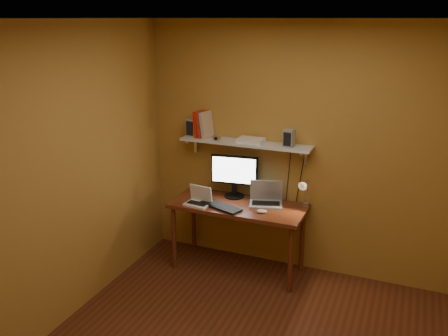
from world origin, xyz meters
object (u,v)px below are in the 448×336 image
at_px(wall_shelf, 245,143).
at_px(speaker_left, 193,127).
at_px(mouse, 262,211).
at_px(keyboard, 221,206).
at_px(desk, 238,212).
at_px(laptop, 266,198).
at_px(shelf_camera, 217,138).
at_px(netbook, 199,199).
at_px(speaker_right, 289,138).
at_px(router, 251,140).
at_px(desk_lamp, 304,190).
at_px(monitor, 234,174).

xyz_separation_m(wall_shelf, speaker_left, (-0.61, 0.01, 0.11)).
bearing_deg(mouse, wall_shelf, 117.51).
bearing_deg(keyboard, desk, 66.81).
height_order(laptop, keyboard, laptop).
relative_size(desk, mouse, 13.94).
distance_m(wall_shelf, speaker_left, 0.62).
bearing_deg(shelf_camera, laptop, 1.03).
bearing_deg(keyboard, speaker_left, 163.18).
xyz_separation_m(wall_shelf, netbook, (-0.38, -0.35, -0.55)).
distance_m(wall_shelf, shelf_camera, 0.30).
bearing_deg(shelf_camera, netbook, -108.45).
bearing_deg(wall_shelf, speaker_right, -2.16).
distance_m(speaker_left, router, 0.68).
bearing_deg(desk, router, 71.63).
distance_m(desk, router, 0.76).
distance_m(desk_lamp, speaker_right, 0.54).
xyz_separation_m(keyboard, speaker_left, (-0.47, 0.35, 0.71)).
bearing_deg(keyboard, netbook, -158.98).
relative_size(desk_lamp, speaker_left, 1.92).
distance_m(keyboard, router, 0.75).
distance_m(keyboard, desk_lamp, 0.86).
height_order(desk, keyboard, keyboard).
xyz_separation_m(keyboard, desk_lamp, (0.80, 0.27, 0.20)).
bearing_deg(wall_shelf, speaker_left, 179.07).
relative_size(monitor, speaker_right, 2.94).
distance_m(laptop, keyboard, 0.49).
bearing_deg(desk, desk_lamp, 10.81).
relative_size(desk, laptop, 3.59).
relative_size(monitor, speaker_left, 2.61).
distance_m(desk, monitor, 0.41).
bearing_deg(mouse, speaker_left, 144.38).
bearing_deg(desk, speaker_right, 20.73).
xyz_separation_m(wall_shelf, router, (0.06, -0.00, 0.04)).
distance_m(desk, shelf_camera, 0.80).
height_order(netbook, keyboard, netbook).
height_order(desk, router, router).
height_order(netbook, shelf_camera, shelf_camera).
distance_m(laptop, mouse, 0.26).
xyz_separation_m(monitor, desk_lamp, (0.78, -0.06, -0.05)).
xyz_separation_m(speaker_right, router, (-0.40, 0.02, -0.06)).
relative_size(keyboard, speaker_left, 2.37).
bearing_deg(speaker_right, netbook, -152.17).
bearing_deg(router, speaker_right, -2.25).
bearing_deg(router, wall_shelf, 178.37).
distance_m(shelf_camera, router, 0.36).
height_order(monitor, mouse, monitor).
relative_size(keyboard, desk_lamp, 1.24).
relative_size(desk, keyboard, 3.02).
xyz_separation_m(desk, keyboard, (-0.14, -0.15, 0.10)).
bearing_deg(wall_shelf, router, -1.63).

